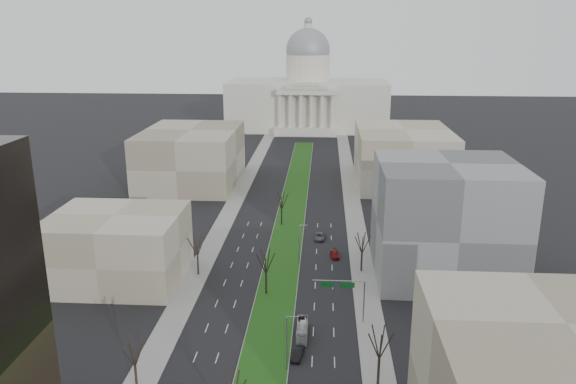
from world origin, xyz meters
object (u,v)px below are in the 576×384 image
at_px(car_grey_far, 320,236).
at_px(box_van, 302,330).
at_px(car_black, 298,354).
at_px(car_red, 335,254).

xyz_separation_m(car_grey_far, box_van, (-2.58, -45.37, 0.38)).
xyz_separation_m(car_black, box_van, (0.44, 6.59, 0.40)).
bearing_deg(car_grey_far, car_black, -88.47).
bearing_deg(box_van, car_grey_far, 86.28).
distance_m(car_red, car_grey_far, 11.58).
height_order(car_red, car_grey_far, car_grey_far).
xyz_separation_m(car_black, car_red, (6.45, 40.90, -0.04)).
relative_size(car_red, box_van, 0.57).
distance_m(car_red, box_van, 34.83).
bearing_deg(car_red, box_van, -104.32).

